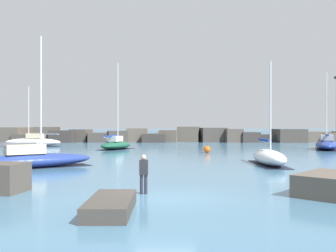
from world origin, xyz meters
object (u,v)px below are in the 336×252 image
mooring_buoy_orange_near (207,149)px  sailboat_moored_0 (33,142)px  mooring_buoy_far_side (35,155)px  person_on_rocks (143,172)px  sailboat_moored_2 (116,144)px  sailboat_moored_5 (268,157)px  sailboat_moored_4 (30,159)px  sailboat_moored_1 (326,144)px

mooring_buoy_orange_near → sailboat_moored_0: bearing=152.3°
mooring_buoy_orange_near → mooring_buoy_far_side: (-15.50, -6.64, -0.06)m
mooring_buoy_far_side → person_on_rocks: 19.53m
sailboat_moored_2 → sailboat_moored_5: 21.73m
sailboat_moored_4 → mooring_buoy_far_side: 7.50m
sailboat_moored_2 → mooring_buoy_far_side: (-5.27, -12.01, -0.29)m
sailboat_moored_5 → sailboat_moored_2: bearing=128.4°
sailboat_moored_4 → person_on_rocks: bearing=-48.8°
sailboat_moored_5 → person_on_rocks: sailboat_moored_5 is taller
sailboat_moored_0 → sailboat_moored_2: size_ratio=0.79×
mooring_buoy_orange_near → sailboat_moored_1: bearing=19.8°
person_on_rocks → mooring_buoy_orange_near: bearing=77.6°
sailboat_moored_1 → mooring_buoy_far_side: bearing=-158.4°
sailboat_moored_1 → sailboat_moored_0: bearing=170.1°
sailboat_moored_1 → sailboat_moored_4: size_ratio=1.04×
sailboat_moored_1 → sailboat_moored_2: bearing=179.8°
mooring_buoy_orange_near → person_on_rocks: 23.70m
sailboat_moored_1 → mooring_buoy_far_side: (-30.20, -11.94, -0.33)m
sailboat_moored_4 → sailboat_moored_5: (16.53, 2.13, -0.01)m
sailboat_moored_5 → person_on_rocks: (-8.35, -11.48, 0.34)m
person_on_rocks → sailboat_moored_5: bearing=54.0°
sailboat_moored_1 → sailboat_moored_4: sailboat_moored_1 is taller
sailboat_moored_2 → mooring_buoy_far_side: size_ratio=12.74×
sailboat_moored_4 → mooring_buoy_orange_near: size_ratio=9.63×
mooring_buoy_orange_near → person_on_rocks: bearing=-102.4°
mooring_buoy_far_side → sailboat_moored_5: bearing=-15.0°
sailboat_moored_4 → mooring_buoy_far_side: bearing=107.3°
mooring_buoy_orange_near → mooring_buoy_far_side: bearing=-156.8°
sailboat_moored_2 → mooring_buoy_orange_near: sailboat_moored_2 is taller
person_on_rocks → sailboat_moored_2: bearing=100.2°
sailboat_moored_5 → sailboat_moored_1: bearing=56.0°
sailboat_moored_0 → mooring_buoy_orange_near: bearing=-27.7°
sailboat_moored_1 → sailboat_moored_4: bearing=-145.7°
sailboat_moored_0 → person_on_rocks: size_ratio=4.91×
sailboat_moored_1 → person_on_rocks: size_ratio=5.62×
sailboat_moored_5 → mooring_buoy_far_side: size_ratio=9.22×
sailboat_moored_2 → sailboat_moored_1: bearing=-0.2°
sailboat_moored_0 → sailboat_moored_5: (25.60, -23.41, -0.07)m
mooring_buoy_far_side → person_on_rocks: size_ratio=0.49×
sailboat_moored_0 → sailboat_moored_1: (37.03, -6.45, -0.01)m
sailboat_moored_4 → mooring_buoy_orange_near: (13.27, 13.80, -0.22)m
sailboat_moored_0 → sailboat_moored_1: bearing=-9.9°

